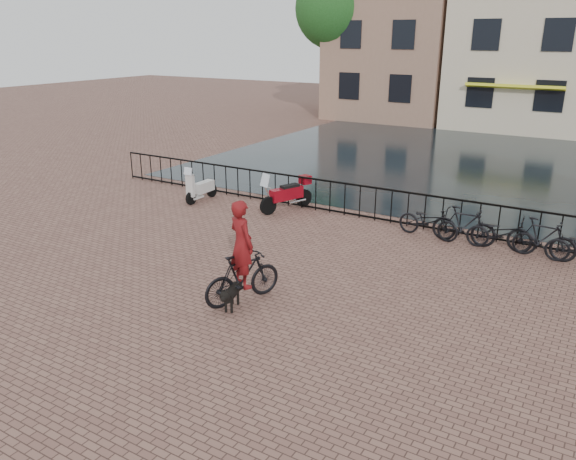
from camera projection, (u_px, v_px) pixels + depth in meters
The scene contains 14 objects.
ground at pixel (203, 338), 10.26m from camera, with size 100.00×100.00×0.00m, color brown.
canal_water at pixel (459, 162), 24.23m from camera, with size 20.00×20.00×0.00m, color black.
railing at pixel (375, 204), 16.55m from camera, with size 20.00×0.05×1.02m.
canal_house_left at pixel (405, 15), 36.03m from camera, with size 7.50×9.00×12.80m.
canal_house_mid at pixel (537, 22), 32.29m from camera, with size 8.00×9.50×11.80m.
tree_far_left at pixel (335, 9), 35.20m from camera, with size 5.04×5.04×9.27m.
cyclist at pixel (242, 258), 11.36m from camera, with size 1.20×1.93×2.55m.
dog at pixel (232, 296), 11.29m from camera, with size 0.49×0.88×0.56m.
motorcycle at pixel (286, 190), 17.45m from camera, with size 1.08×1.88×1.32m.
scooter at pixel (201, 182), 18.49m from camera, with size 0.39×1.37×1.27m.
parked_bike_0 at pixel (428, 221), 15.21m from camera, with size 0.60×1.72×0.90m, color black.
parked_bike_1 at pixel (464, 226), 14.73m from camera, with size 0.47×1.66×1.00m, color black.
parked_bike_2 at pixel (501, 234), 14.28m from camera, with size 0.60×1.72×0.90m, color black.
parked_bike_3 at pixel (542, 238), 13.80m from camera, with size 0.47×1.66×1.00m, color black.
Camera 1 is at (5.98, -6.92, 5.27)m, focal length 35.00 mm.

